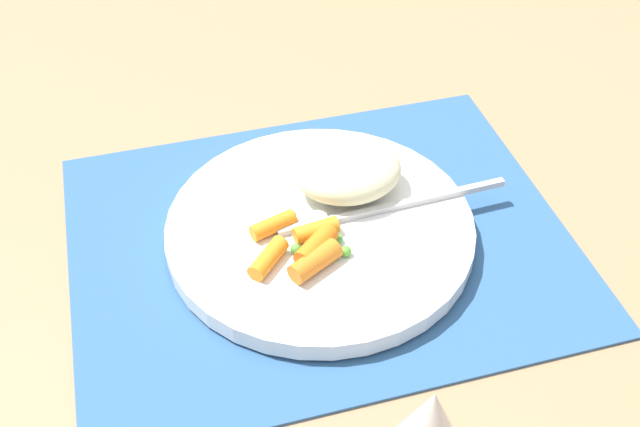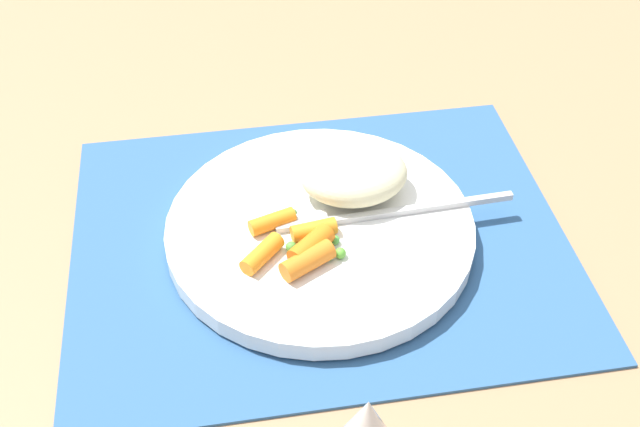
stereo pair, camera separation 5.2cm
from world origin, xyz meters
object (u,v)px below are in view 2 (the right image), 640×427
object	(u,v)px
plate	(320,229)
fork	(371,212)
carrot_portion	(296,245)
rice_mound	(353,173)

from	to	relation	value
plate	fork	distance (m)	0.05
carrot_portion	fork	size ratio (longest dim) A/B	0.40
carrot_portion	fork	distance (m)	0.08
plate	fork	xyz separation A→B (m)	(-0.04, -0.00, 0.01)
rice_mound	plate	bearing A→B (deg)	44.84
rice_mound	carrot_portion	world-z (taller)	rice_mound
rice_mound	carrot_portion	xyz separation A→B (m)	(0.06, 0.07, -0.01)
plate	fork	size ratio (longest dim) A/B	1.25
rice_mound	fork	distance (m)	0.04
carrot_portion	fork	bearing A→B (deg)	-154.03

